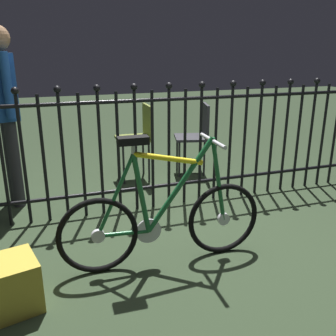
# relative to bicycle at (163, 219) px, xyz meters

# --- Properties ---
(ground_plane) EXTENTS (20.00, 20.00, 0.00)m
(ground_plane) POSITION_rel_bicycle_xyz_m (0.38, 0.24, -0.34)
(ground_plane) COLOR #273421
(iron_fence) EXTENTS (4.60, 0.07, 1.23)m
(iron_fence) POSITION_rel_bicycle_xyz_m (0.33, 0.97, 0.28)
(iron_fence) COLOR black
(iron_fence) RESTS_ON ground
(bicycle) EXTENTS (1.47, 0.40, 0.94)m
(bicycle) POSITION_rel_bicycle_xyz_m (0.00, 0.00, 0.00)
(bicycle) COLOR black
(bicycle) RESTS_ON ground
(chair_charcoal) EXTENTS (0.46, 0.46, 0.85)m
(chair_charcoal) POSITION_rel_bicycle_xyz_m (1.01, 1.80, 0.17)
(chair_charcoal) COLOR black
(chair_charcoal) RESTS_ON ground
(chair_olive) EXTENTS (0.38, 0.37, 0.87)m
(chair_olive) POSITION_rel_bicycle_xyz_m (0.30, 1.82, 0.20)
(chair_olive) COLOR black
(chair_olive) RESTS_ON ground
(person_visitor) EXTENTS (0.25, 0.46, 1.67)m
(person_visitor) POSITION_rel_bicycle_xyz_m (-1.05, 1.49, 0.66)
(person_visitor) COLOR #2D2D33
(person_visitor) RESTS_ON ground
(display_crate) EXTENTS (0.37, 0.37, 0.31)m
(display_crate) POSITION_rel_bicycle_xyz_m (-1.01, -0.19, -0.18)
(display_crate) COLOR #B29933
(display_crate) RESTS_ON ground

